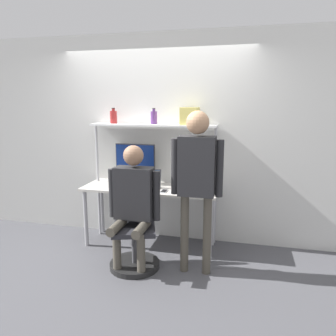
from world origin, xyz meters
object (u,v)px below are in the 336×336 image
Objects in this scene: person_seated at (133,197)px; person_standing at (197,172)px; bottle_red at (114,117)px; monitor at (135,162)px; laptop at (148,184)px; storage_box at (190,116)px; office_chair at (134,242)px; bottle_purple at (154,117)px; cell_phone at (164,191)px.

person_standing reaches higher than person_seated.
monitor is at bearing 0.20° from bottle_red.
laptop is 1.36× the size of storage_box.
storage_box is (0.72, -0.00, 0.60)m from monitor.
monitor reaches higher than office_chair.
monitor is 2.70× the size of bottle_purple.
bottle_red reaches higher than person_seated.
storage_box is at bearing 57.33° from office_chair.
office_chair is 0.68× the size of person_seated.
cell_phone is at bearing -56.48° from bottle_purple.
bottle_red is at bearing 123.77° from person_seated.
laptop is 0.24m from cell_phone.
bottle_red reaches higher than laptop.
cell_phone is 0.16× the size of office_chair.
person_standing is (0.68, 0.07, 0.30)m from person_seated.
laptop is 0.32× the size of office_chair.
bottle_red is at bearing 124.66° from office_chair.
person_seated is 1.26m from bottle_red.
person_seated is at bearing -56.23° from bottle_red.
person_seated is 0.75m from person_standing.
monitor is at bearing 179.78° from bottle_purple.
laptop is 1.49× the size of bottle_purple.
storage_box reaches higher than cell_phone.
cell_phone is 0.09× the size of person_standing.
person_standing is (0.69, 0.02, 0.83)m from office_chair.
bottle_red is (-0.28, -0.00, 0.58)m from monitor.
person_standing is at bearing -35.99° from laptop.
office_chair is 4.29× the size of storage_box.
laptop is 0.21× the size of person_seated.
laptop is (0.25, -0.24, -0.22)m from monitor.
cell_phone is 0.69m from office_chair.
laptop is 1.00m from bottle_red.
bottle_purple is at bearing -0.22° from monitor.
storage_box reaches higher than person_seated.
laptop is at bearing -43.46° from monitor.
person_standing is 8.79× the size of bottle_purple.
bottle_purple is 0.55m from bottle_red.
bottle_purple is at bearing 88.07° from laptop.
person_standing is at bearing -31.03° from bottle_red.
bottle_purple is (-0.21, 0.32, 0.87)m from cell_phone.
laptop is 1.47× the size of bottle_red.
cell_phone is 0.95m from bottle_purple.
storage_box is (-0.21, 0.73, 0.54)m from person_standing.
storage_box is at bearing 27.19° from laptop.
monitor is at bearing 107.41° from office_chair.
bottle_red is (-0.55, -0.00, 0.00)m from bottle_purple.
storage_box reaches higher than bottle_purple.
person_standing reaches higher than cell_phone.
bottle_red reaches higher than bottle_purple.
storage_box reaches higher than office_chair.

